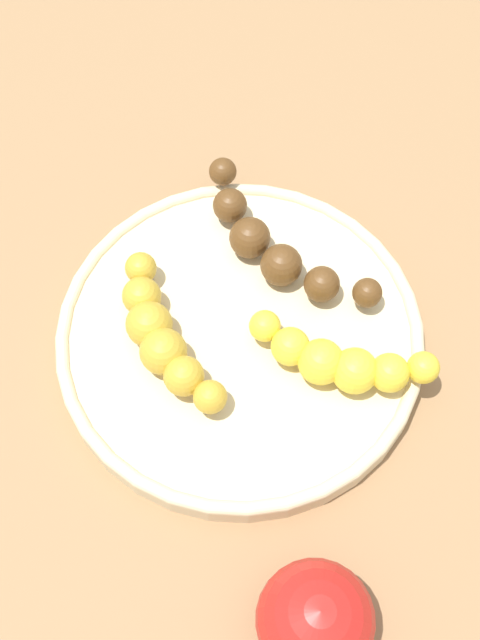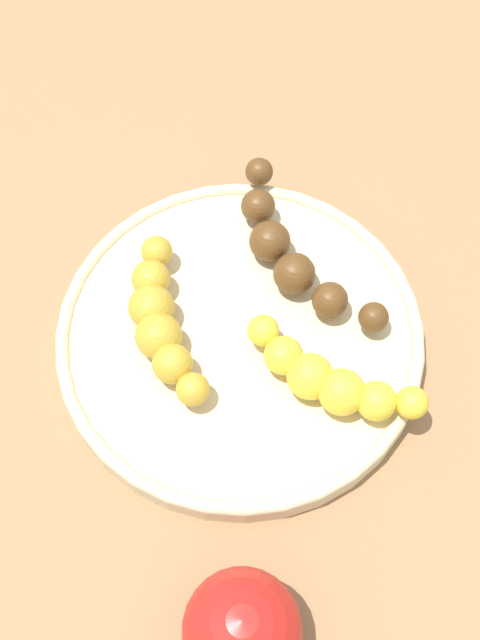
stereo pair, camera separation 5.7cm
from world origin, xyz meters
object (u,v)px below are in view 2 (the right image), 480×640
banana_yellow (329,379)px  apple_red (242,629)px  fruit_bowl (240,336)px  banana_spotted (160,320)px  banana_overripe (291,253)px

banana_yellow → apple_red: size_ratio=1.58×
fruit_bowl → banana_yellow: 0.08m
fruit_bowl → banana_yellow: banana_yellow is taller
banana_spotted → apple_red: (-0.21, 0.03, -0.00)m
fruit_bowl → banana_overripe: bearing=-56.8°
fruit_bowl → banana_yellow: size_ratio=2.38×
fruit_bowl → banana_spotted: bearing=65.6°
banana_overripe → banana_yellow: 0.11m
banana_spotted → banana_yellow: same height
banana_overripe → banana_yellow: bearing=70.9°
fruit_bowl → banana_spotted: size_ratio=1.96×
fruit_bowl → apple_red: bearing=156.5°
fruit_bowl → apple_red: 0.21m
banana_spotted → banana_yellow: size_ratio=1.22×
banana_yellow → apple_red: 0.17m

